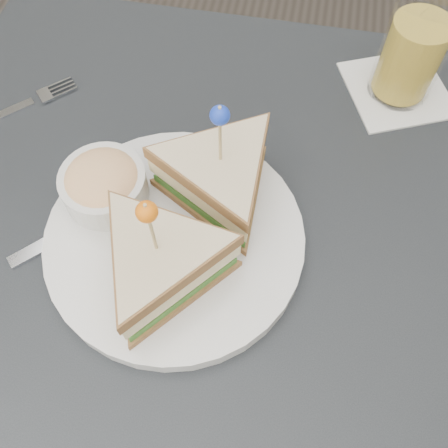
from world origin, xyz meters
TOP-DOWN VIEW (x-y plane):
  - ground_plane at (0.00, 0.00)m, footprint 3.50×3.50m
  - table at (0.00, 0.00)m, footprint 0.80×0.80m
  - plate_meal at (-0.04, 0.01)m, footprint 0.37×0.37m
  - cutlery_fork at (-0.30, 0.16)m, footprint 0.14×0.13m
  - cutlery_knife at (-0.15, 0.01)m, footprint 0.17×0.17m
  - drink_set at (0.20, 0.29)m, footprint 0.17×0.17m

SIDE VIEW (x-z plane):
  - ground_plane at x=0.00m, z-range 0.00..0.00m
  - table at x=0.00m, z-range 0.30..1.05m
  - cutlery_fork at x=-0.30m, z-range 0.75..0.75m
  - cutlery_knife at x=-0.15m, z-range 0.75..0.76m
  - plate_meal at x=-0.04m, z-range 0.71..0.88m
  - drink_set at x=0.20m, z-range 0.74..0.91m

